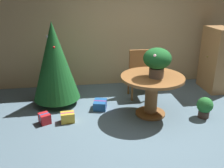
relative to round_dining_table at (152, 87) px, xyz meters
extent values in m
plane|color=slate|center=(-0.13, -0.49, -0.53)|extent=(6.60, 6.60, 0.00)
cube|color=tan|center=(-0.13, 1.71, 0.77)|extent=(6.00, 0.10, 2.60)
cylinder|color=brown|center=(0.00, 0.00, -0.51)|extent=(0.54, 0.54, 0.04)
cylinder|color=brown|center=(0.00, 0.00, -0.16)|extent=(0.23, 0.23, 0.65)
cylinder|color=brown|center=(0.00, 0.00, 0.19)|extent=(1.11, 1.11, 0.05)
cylinder|color=#665B51|center=(0.04, -0.06, 0.30)|extent=(0.25, 0.25, 0.17)
ellipsoid|color=#195623|center=(0.04, -0.06, 0.55)|extent=(0.47, 0.47, 0.35)
sphere|color=#E5A8B2|center=(-0.12, -0.06, 0.54)|extent=(0.05, 0.05, 0.05)
sphere|color=#E5A8B2|center=(-0.04, -0.21, 0.62)|extent=(0.09, 0.09, 0.09)
sphere|color=#E5A8B2|center=(-0.02, 0.09, 0.58)|extent=(0.07, 0.07, 0.07)
cylinder|color=brown|center=(0.20, 0.63, -0.30)|extent=(0.04, 0.04, 0.45)
cylinder|color=brown|center=(-0.20, 0.63, -0.30)|extent=(0.04, 0.04, 0.45)
cylinder|color=brown|center=(0.20, 0.99, -0.30)|extent=(0.04, 0.04, 0.45)
cylinder|color=brown|center=(-0.20, 0.99, -0.30)|extent=(0.04, 0.04, 0.45)
cube|color=brown|center=(0.00, 0.81, -0.05)|extent=(0.45, 0.40, 0.05)
cube|color=brown|center=(0.00, 0.98, 0.21)|extent=(0.41, 0.05, 0.47)
cylinder|color=brown|center=(-1.70, 0.73, -0.47)|extent=(0.10, 0.10, 0.12)
cone|color=#195623|center=(-1.70, 0.73, 0.34)|extent=(0.90, 0.90, 1.50)
sphere|color=gold|center=(-1.83, 0.75, 0.62)|extent=(0.06, 0.06, 0.06)
sphere|color=red|center=(-1.68, 0.59, 0.64)|extent=(0.04, 0.04, 0.04)
sphere|color=gold|center=(-1.64, 1.04, -0.06)|extent=(0.04, 0.04, 0.04)
sphere|color=#2D51A8|center=(-1.49, 0.63, 0.25)|extent=(0.04, 0.04, 0.04)
sphere|color=red|center=(-1.78, 0.86, 0.49)|extent=(0.06, 0.06, 0.06)
sphere|color=silver|center=(-1.79, 0.72, 0.82)|extent=(0.06, 0.06, 0.06)
sphere|color=red|center=(-1.50, 0.51, -0.02)|extent=(0.06, 0.06, 0.06)
sphere|color=#2D51A8|center=(-1.47, 0.92, 0.07)|extent=(0.06, 0.06, 0.06)
cube|color=gold|center=(-1.49, -0.06, -0.44)|extent=(0.24, 0.19, 0.17)
cube|color=#9E287A|center=(-1.49, -0.06, -0.44)|extent=(0.23, 0.05, 0.18)
cube|color=#1E569E|center=(-0.89, 0.36, -0.45)|extent=(0.29, 0.34, 0.16)
cube|color=#9E287A|center=(-0.89, 0.36, -0.45)|extent=(0.23, 0.08, 0.16)
cube|color=red|center=(-1.88, -0.05, -0.44)|extent=(0.24, 0.25, 0.17)
cube|color=#1E569E|center=(-1.88, -0.05, -0.44)|extent=(0.16, 0.10, 0.17)
cube|color=#B27F4C|center=(1.75, 0.99, 0.17)|extent=(0.41, 0.74, 1.39)
sphere|color=#B29338|center=(1.54, 0.99, 0.24)|extent=(0.04, 0.04, 0.04)
cylinder|color=#4C382D|center=(0.91, -0.25, -0.46)|extent=(0.19, 0.19, 0.13)
sphere|color=#287533|center=(0.91, -0.25, -0.29)|extent=(0.28, 0.28, 0.28)
camera|label=1|loc=(-1.29, -3.93, 1.64)|focal=39.96mm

